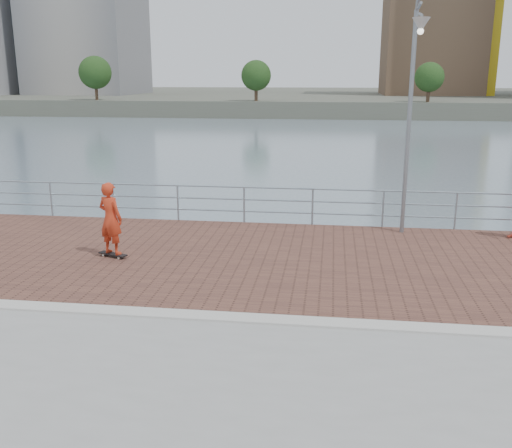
# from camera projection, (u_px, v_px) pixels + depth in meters

# --- Properties ---
(water) EXTENTS (400.00, 400.00, 0.00)m
(water) POSITION_uv_depth(u_px,v_px,m) (242.00, 416.00, 10.97)
(water) COLOR slate
(water) RESTS_ON ground
(brick_lane) EXTENTS (40.00, 6.80, 0.02)m
(brick_lane) POSITION_uv_depth(u_px,v_px,m) (265.00, 259.00, 13.91)
(brick_lane) COLOR brown
(brick_lane) RESTS_ON seawall
(curb) EXTENTS (40.00, 0.40, 0.06)m
(curb) POSITION_uv_depth(u_px,v_px,m) (242.00, 318.00, 10.45)
(curb) COLOR #B7B5AD
(curb) RESTS_ON seawall
(far_shore) EXTENTS (320.00, 95.00, 2.50)m
(far_shore) POSITION_uv_depth(u_px,v_px,m) (327.00, 98.00, 128.08)
(far_shore) COLOR #4C5142
(far_shore) RESTS_ON ground
(guardrail) EXTENTS (39.06, 0.06, 1.13)m
(guardrail) POSITION_uv_depth(u_px,v_px,m) (278.00, 202.00, 17.00)
(guardrail) COLOR #8C9EA8
(guardrail) RESTS_ON brick_lane
(street_lamp) EXTENTS (0.44, 1.28, 6.02)m
(street_lamp) POSITION_uv_depth(u_px,v_px,m) (414.00, 78.00, 14.72)
(street_lamp) COLOR slate
(street_lamp) RESTS_ON brick_lane
(skateboard) EXTENTS (0.78, 0.45, 0.09)m
(skateboard) POSITION_uv_depth(u_px,v_px,m) (113.00, 254.00, 13.99)
(skateboard) COLOR black
(skateboard) RESTS_ON brick_lane
(skateboarder) EXTENTS (0.76, 0.62, 1.78)m
(skateboarder) POSITION_uv_depth(u_px,v_px,m) (111.00, 218.00, 13.76)
(skateboarder) COLOR red
(skateboarder) RESTS_ON skateboard
(shoreline_trees) EXTENTS (170.05, 5.08, 6.78)m
(shoreline_trees) POSITION_uv_depth(u_px,v_px,m) (479.00, 73.00, 80.35)
(shoreline_trees) COLOR #473323
(shoreline_trees) RESTS_ON far_shore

